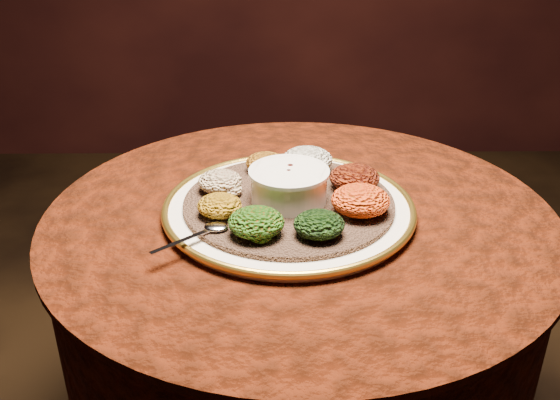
{
  "coord_description": "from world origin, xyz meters",
  "views": [
    {
      "loc": [
        -0.05,
        -1.03,
        1.29
      ],
      "look_at": [
        -0.04,
        -0.0,
        0.76
      ],
      "focal_mm": 40.0,
      "sensor_mm": 36.0,
      "label": 1
    }
  ],
  "objects": [
    {
      "name": "platter",
      "position": [
        -0.02,
        -0.01,
        0.75
      ],
      "size": [
        0.56,
        0.56,
        0.02
      ],
      "rotation": [
        0.0,
        0.0,
        -0.29
      ],
      "color": "white",
      "rests_on": "table"
    },
    {
      "name": "spoon",
      "position": [
        -0.16,
        -0.12,
        0.77
      ],
      "size": [
        0.12,
        0.1,
        0.01
      ],
      "rotation": [
        0.0,
        0.0,
        -2.44
      ],
      "color": "silver",
      "rests_on": "injera"
    },
    {
      "name": "portion_kitfo",
      "position": [
        0.1,
        0.04,
        0.79
      ],
      "size": [
        0.1,
        0.09,
        0.05
      ],
      "primitive_type": "ellipsoid",
      "color": "black",
      "rests_on": "injera"
    },
    {
      "name": "portion_tikil",
      "position": [
        0.1,
        -0.06,
        0.79
      ],
      "size": [
        0.1,
        0.1,
        0.05
      ],
      "primitive_type": "ellipsoid",
      "color": "#A6700D",
      "rests_on": "injera"
    },
    {
      "name": "injera",
      "position": [
        -0.02,
        -0.01,
        0.76
      ],
      "size": [
        0.41,
        0.41,
        0.01
      ],
      "primitive_type": "cylinder",
      "rotation": [
        0.0,
        0.0,
        -0.05
      ],
      "color": "brown",
      "rests_on": "platter"
    },
    {
      "name": "portion_gomen",
      "position": [
        0.03,
        -0.13,
        0.78
      ],
      "size": [
        0.09,
        0.08,
        0.04
      ],
      "primitive_type": "ellipsoid",
      "color": "black",
      "rests_on": "injera"
    },
    {
      "name": "portion_ayib",
      "position": [
        0.02,
        0.12,
        0.79
      ],
      "size": [
        0.1,
        0.1,
        0.05
      ],
      "primitive_type": "ellipsoid",
      "color": "white",
      "rests_on": "injera"
    },
    {
      "name": "portion_shiro",
      "position": [
        -0.07,
        0.12,
        0.78
      ],
      "size": [
        0.08,
        0.08,
        0.04
      ],
      "primitive_type": "ellipsoid",
      "color": "#A46113",
      "rests_on": "injera"
    },
    {
      "name": "portion_kik",
      "position": [
        -0.14,
        -0.06,
        0.78
      ],
      "size": [
        0.08,
        0.07,
        0.04
      ],
      "primitive_type": "ellipsoid",
      "color": "#9E680D",
      "rests_on": "injera"
    },
    {
      "name": "portion_mixveg",
      "position": [
        -0.08,
        -0.13,
        0.78
      ],
      "size": [
        0.09,
        0.09,
        0.05
      ],
      "primitive_type": "ellipsoid",
      "color": "maroon",
      "rests_on": "injera"
    },
    {
      "name": "table",
      "position": [
        0.0,
        0.0,
        0.55
      ],
      "size": [
        0.96,
        0.96,
        0.73
      ],
      "color": "black",
      "rests_on": "ground"
    },
    {
      "name": "portion_timatim",
      "position": [
        -0.15,
        0.03,
        0.78
      ],
      "size": [
        0.08,
        0.08,
        0.04
      ],
      "primitive_type": "ellipsoid",
      "color": "maroon",
      "rests_on": "injera"
    },
    {
      "name": "stew_bowl",
      "position": [
        -0.02,
        -0.01,
        0.8
      ],
      "size": [
        0.15,
        0.15,
        0.06
      ],
      "color": "silver",
      "rests_on": "injera"
    }
  ]
}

